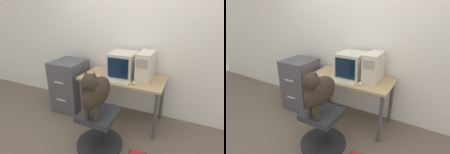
{
  "view_description": "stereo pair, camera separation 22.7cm",
  "coord_description": "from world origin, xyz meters",
  "views": [
    {
      "loc": [
        0.83,
        -1.93,
        1.65
      ],
      "look_at": [
        -0.04,
        0.0,
        0.82
      ],
      "focal_mm": 28.0,
      "sensor_mm": 36.0,
      "label": 1
    },
    {
      "loc": [
        1.03,
        -1.83,
        1.65
      ],
      "look_at": [
        -0.04,
        0.0,
        0.82
      ],
      "focal_mm": 28.0,
      "sensor_mm": 36.0,
      "label": 2
    }
  ],
  "objects": [
    {
      "name": "ground_plane",
      "position": [
        0.0,
        0.0,
        0.0
      ],
      "size": [
        12.0,
        12.0,
        0.0
      ],
      "primitive_type": "plane",
      "color": "#6B5B4C"
    },
    {
      "name": "wall_back",
      "position": [
        0.0,
        0.67,
        1.3
      ],
      "size": [
        8.0,
        0.05,
        2.6
      ],
      "color": "white",
      "rests_on": "ground_plane"
    },
    {
      "name": "desk",
      "position": [
        0.0,
        0.3,
        0.62
      ],
      "size": [
        1.22,
        0.61,
        0.72
      ],
      "color": "tan",
      "rests_on": "ground_plane"
    },
    {
      "name": "crt_monitor",
      "position": [
        -0.02,
        0.37,
        0.89
      ],
      "size": [
        0.36,
        0.42,
        0.35
      ],
      "color": "beige",
      "rests_on": "desk"
    },
    {
      "name": "pc_tower",
      "position": [
        0.31,
        0.38,
        0.91
      ],
      "size": [
        0.19,
        0.42,
        0.39
      ],
      "color": "beige",
      "rests_on": "desk"
    },
    {
      "name": "keyboard",
      "position": [
        -0.04,
        0.09,
        0.73
      ],
      "size": [
        0.42,
        0.15,
        0.03
      ],
      "color": "beige",
      "rests_on": "desk"
    },
    {
      "name": "computer_mouse",
      "position": [
        0.23,
        0.11,
        0.74
      ],
      "size": [
        0.06,
        0.04,
        0.04
      ],
      "color": "beige",
      "rests_on": "desk"
    },
    {
      "name": "office_chair",
      "position": [
        -0.05,
        -0.36,
        0.23
      ],
      "size": [
        0.59,
        0.59,
        0.49
      ],
      "color": "#262628",
      "rests_on": "ground_plane"
    },
    {
      "name": "dog",
      "position": [
        -0.05,
        -0.4,
        0.79
      ],
      "size": [
        0.2,
        0.54,
        0.58
      ],
      "color": "#33281E",
      "rests_on": "office_chair"
    },
    {
      "name": "filing_cabinet",
      "position": [
        -0.93,
        0.26,
        0.43
      ],
      "size": [
        0.49,
        0.52,
        0.86
      ],
      "color": "#4C4C51",
      "rests_on": "ground_plane"
    }
  ]
}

